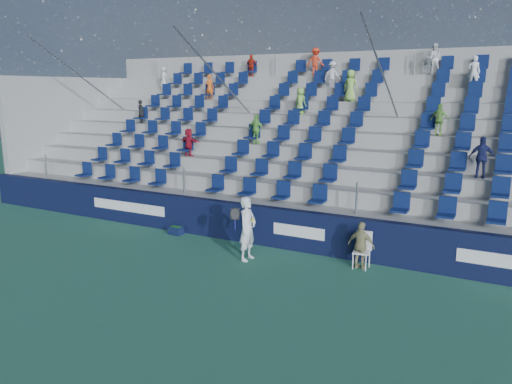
{
  "coord_description": "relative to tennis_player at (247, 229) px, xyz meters",
  "views": [
    {
      "loc": [
        6.99,
        -9.87,
        4.7
      ],
      "look_at": [
        0.2,
        2.8,
        1.7
      ],
      "focal_mm": 35.0,
      "sensor_mm": 36.0,
      "label": 1
    }
  ],
  "objects": [
    {
      "name": "ball_bin",
      "position": [
        -3.27,
        1.04,
        -0.76
      ],
      "size": [
        0.49,
        0.34,
        0.26
      ],
      "color": "#0F1739",
      "rests_on": "ground"
    },
    {
      "name": "ground",
      "position": [
        -0.52,
        -1.71,
        -0.9
      ],
      "size": [
        70.0,
        70.0,
        0.0
      ],
      "primitive_type": "plane",
      "color": "#317458",
      "rests_on": "ground"
    },
    {
      "name": "sponsor_wall",
      "position": [
        -0.51,
        1.44,
        -0.3
      ],
      "size": [
        24.0,
        0.32,
        1.2
      ],
      "color": "black",
      "rests_on": "ground"
    },
    {
      "name": "line_judge_chair",
      "position": [
        2.99,
        0.94,
        -0.34
      ],
      "size": [
        0.49,
        0.5,
        0.98
      ],
      "color": "white",
      "rests_on": "ground"
    },
    {
      "name": "tennis_player",
      "position": [
        0.0,
        0.0,
        0.0
      ],
      "size": [
        0.69,
        0.67,
        1.8
      ],
      "color": "silver",
      "rests_on": "ground"
    },
    {
      "name": "grandstand",
      "position": [
        -0.52,
        6.53,
        1.24
      ],
      "size": [
        24.0,
        8.17,
        6.63
      ],
      "color": "#979793",
      "rests_on": "ground"
    },
    {
      "name": "line_judge",
      "position": [
        2.99,
        0.79,
        -0.26
      ],
      "size": [
        0.79,
        0.42,
        1.28
      ],
      "primitive_type": "imported",
      "rotation": [
        0.0,
        0.0,
        3.0
      ],
      "color": "tan",
      "rests_on": "ground"
    }
  ]
}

